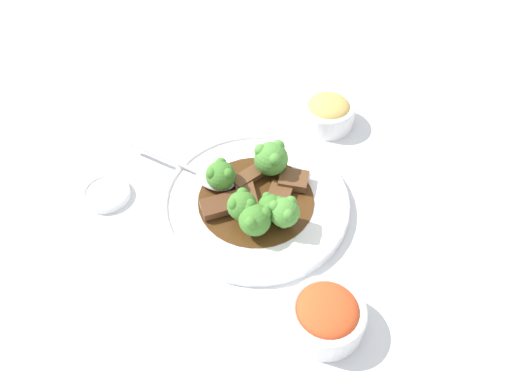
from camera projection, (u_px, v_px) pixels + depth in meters
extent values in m
plane|color=silver|center=(256.00, 205.00, 0.81)|extent=(4.00, 4.00, 0.00)
cylinder|color=white|center=(256.00, 203.00, 0.81)|extent=(0.30, 0.30, 0.01)
torus|color=white|center=(256.00, 200.00, 0.80)|extent=(0.30, 0.30, 0.01)
cylinder|color=#4C2D14|center=(256.00, 200.00, 0.80)|extent=(0.19, 0.19, 0.00)
cube|color=brown|center=(246.00, 193.00, 0.80)|extent=(0.05, 0.07, 0.01)
cube|color=brown|center=(278.00, 198.00, 0.79)|extent=(0.07, 0.07, 0.01)
cube|color=#56331E|center=(221.00, 205.00, 0.78)|extent=(0.07, 0.04, 0.01)
cube|color=brown|center=(249.00, 176.00, 0.82)|extent=(0.06, 0.04, 0.01)
cube|color=brown|center=(293.00, 179.00, 0.82)|extent=(0.06, 0.06, 0.01)
cylinder|color=#8EB756|center=(221.00, 184.00, 0.81)|extent=(0.02, 0.02, 0.01)
sphere|color=#427F2D|center=(221.00, 176.00, 0.79)|extent=(0.05, 0.05, 0.05)
sphere|color=#427F2D|center=(212.00, 173.00, 0.78)|extent=(0.02, 0.02, 0.02)
sphere|color=#427F2D|center=(228.00, 174.00, 0.78)|extent=(0.02, 0.02, 0.02)
sphere|color=#427F2D|center=(221.00, 163.00, 0.79)|extent=(0.02, 0.02, 0.02)
cylinder|color=#8EB756|center=(271.00, 215.00, 0.77)|extent=(0.01, 0.01, 0.02)
sphere|color=#427F2D|center=(271.00, 206.00, 0.75)|extent=(0.04, 0.04, 0.04)
sphere|color=#427F2D|center=(269.00, 207.00, 0.73)|extent=(0.01, 0.01, 0.01)
sphere|color=#427F2D|center=(279.00, 201.00, 0.74)|extent=(0.01, 0.01, 0.01)
sphere|color=#427F2D|center=(266.00, 197.00, 0.75)|extent=(0.01, 0.01, 0.01)
cylinder|color=#7FA84C|center=(271.00, 169.00, 0.83)|extent=(0.02, 0.02, 0.01)
sphere|color=#4C8E38|center=(271.00, 159.00, 0.81)|extent=(0.06, 0.06, 0.06)
sphere|color=#4C8E38|center=(275.00, 159.00, 0.79)|extent=(0.02, 0.02, 0.02)
sphere|color=#4C8E38|center=(278.00, 146.00, 0.81)|extent=(0.02, 0.02, 0.02)
sphere|color=#4C8E38|center=(261.00, 150.00, 0.80)|extent=(0.02, 0.02, 0.02)
cylinder|color=#7FA84C|center=(242.00, 215.00, 0.77)|extent=(0.02, 0.02, 0.01)
sphere|color=#427F2D|center=(242.00, 206.00, 0.75)|extent=(0.05, 0.05, 0.05)
sphere|color=#427F2D|center=(250.00, 204.00, 0.73)|extent=(0.02, 0.02, 0.02)
sphere|color=#427F2D|center=(242.00, 193.00, 0.75)|extent=(0.02, 0.02, 0.02)
sphere|color=#427F2D|center=(233.00, 204.00, 0.73)|extent=(0.02, 0.02, 0.02)
cylinder|color=#8EB756|center=(255.00, 229.00, 0.75)|extent=(0.02, 0.02, 0.01)
sphere|color=#427F2D|center=(255.00, 220.00, 0.74)|extent=(0.05, 0.05, 0.05)
sphere|color=#427F2D|center=(265.00, 213.00, 0.73)|extent=(0.02, 0.02, 0.02)
sphere|color=#427F2D|center=(248.00, 208.00, 0.73)|extent=(0.02, 0.02, 0.02)
sphere|color=#427F2D|center=(251.00, 222.00, 0.72)|extent=(0.02, 0.02, 0.02)
cylinder|color=#8EB756|center=(284.00, 222.00, 0.76)|extent=(0.02, 0.02, 0.01)
sphere|color=#4C8E38|center=(285.00, 212.00, 0.74)|extent=(0.05, 0.05, 0.05)
sphere|color=#4C8E38|center=(291.00, 202.00, 0.74)|extent=(0.02, 0.02, 0.02)
sphere|color=#4C8E38|center=(275.00, 206.00, 0.73)|extent=(0.02, 0.02, 0.02)
sphere|color=#4C8E38|center=(288.00, 214.00, 0.72)|extent=(0.02, 0.02, 0.02)
ellipsoid|color=#B7B7BC|center=(216.00, 178.00, 0.82)|extent=(0.08, 0.09, 0.01)
cylinder|color=#B7B7BC|center=(163.00, 157.00, 0.85)|extent=(0.08, 0.12, 0.01)
cylinder|color=white|center=(324.00, 324.00, 0.68)|extent=(0.06, 0.06, 0.01)
cylinder|color=white|center=(326.00, 318.00, 0.66)|extent=(0.10, 0.10, 0.04)
torus|color=white|center=(327.00, 311.00, 0.65)|extent=(0.10, 0.10, 0.01)
ellipsoid|color=#D14C23|center=(328.00, 310.00, 0.64)|extent=(0.08, 0.08, 0.03)
cylinder|color=white|center=(327.00, 122.00, 0.94)|extent=(0.05, 0.05, 0.01)
cylinder|color=white|center=(328.00, 115.00, 0.93)|extent=(0.10, 0.10, 0.04)
torus|color=white|center=(329.00, 107.00, 0.91)|extent=(0.10, 0.10, 0.01)
ellipsoid|color=tan|center=(329.00, 106.00, 0.91)|extent=(0.08, 0.08, 0.03)
cylinder|color=white|center=(107.00, 194.00, 0.82)|extent=(0.08, 0.08, 0.01)
torus|color=white|center=(106.00, 192.00, 0.82)|extent=(0.08, 0.08, 0.01)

